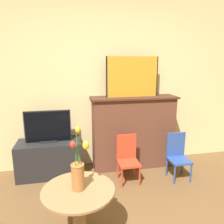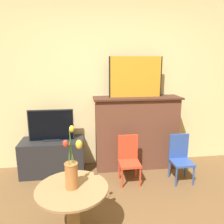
% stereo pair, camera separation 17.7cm
% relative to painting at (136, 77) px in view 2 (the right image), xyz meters
% --- Properties ---
extents(wall_back, '(8.00, 0.06, 2.70)m').
position_rel_painting_xyz_m(wall_back, '(-0.35, 0.20, -0.06)').
color(wall_back, beige).
rests_on(wall_back, ground).
extents(fireplace_mantel, '(1.31, 0.40, 1.11)m').
position_rel_painting_xyz_m(fireplace_mantel, '(0.03, -0.01, -0.84)').
color(fireplace_mantel, brown).
rests_on(fireplace_mantel, ground).
extents(painting, '(0.79, 0.03, 0.59)m').
position_rel_painting_xyz_m(painting, '(0.00, 0.00, 0.00)').
color(painting, black).
rests_on(painting, fireplace_mantel).
extents(tv_stand, '(0.90, 0.44, 0.51)m').
position_rel_painting_xyz_m(tv_stand, '(-1.24, -0.06, -1.15)').
color(tv_stand, '#232326').
rests_on(tv_stand, ground).
extents(tv_monitor, '(0.64, 0.12, 0.45)m').
position_rel_painting_xyz_m(tv_monitor, '(-1.24, -0.06, -0.68)').
color(tv_monitor, black).
rests_on(tv_monitor, tv_stand).
extents(chair_red, '(0.28, 0.28, 0.64)m').
position_rel_painting_xyz_m(chair_red, '(-0.18, -0.44, -1.06)').
color(chair_red, red).
rests_on(chair_red, ground).
extents(chair_blue, '(0.28, 0.28, 0.64)m').
position_rel_painting_xyz_m(chair_blue, '(0.54, -0.50, -1.06)').
color(chair_blue, '#2D4C99').
rests_on(chair_blue, ground).
extents(side_table, '(0.64, 0.64, 0.54)m').
position_rel_painting_xyz_m(side_table, '(-0.89, -1.40, -1.05)').
color(side_table, '#99754C').
rests_on(side_table, ground).
extents(vase_tulips, '(0.16, 0.14, 0.55)m').
position_rel_painting_xyz_m(vase_tulips, '(-0.88, -1.40, -0.70)').
color(vase_tulips, '#AD6B38').
rests_on(vase_tulips, side_table).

